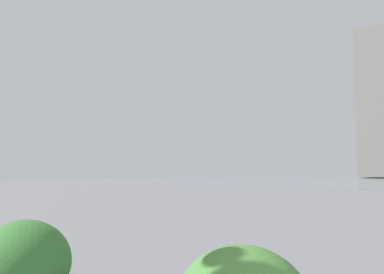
# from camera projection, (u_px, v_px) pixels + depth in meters

# --- Properties ---
(shrub_wide) EXTENTS (1.10, 0.99, 0.93)m
(shrub_wide) POSITION_uv_depth(u_px,v_px,m) (25.00, 262.00, 4.74)
(shrub_wide) COLOR #387533
(shrub_wide) RESTS_ON ground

